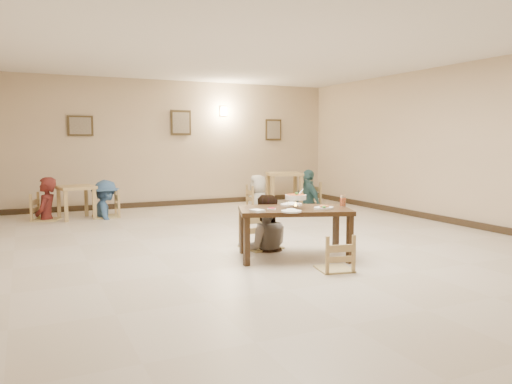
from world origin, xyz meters
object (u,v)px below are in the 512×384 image
bg_table_left (76,192)px  main_table (294,214)px  bg_chair_ll (46,195)px  bg_chair_lr (105,191)px  curry_warmer (296,197)px  bg_diner_c (258,175)px  chair_near (335,235)px  bg_diner_d (309,169)px  bg_diner_a (45,177)px  main_diner (265,195)px  chair_far (261,212)px  bg_chair_rl (258,187)px  drink_glass (343,201)px  bg_table_right (284,178)px  bg_diner_b (105,180)px  bg_chair_rr (308,183)px

bg_table_left → main_table: bearing=-64.1°
bg_chair_ll → bg_chair_lr: bg_chair_lr is taller
curry_warmer → bg_diner_c: bg_diner_c is taller
main_table → chair_near: 0.78m
main_table → bg_diner_c: 5.18m
bg_table_left → bg_chair_ll: size_ratio=0.76×
bg_table_left → bg_diner_d: 5.45m
bg_diner_a → bg_diner_d: (6.00, -0.06, 0.01)m
main_table → bg_diner_d: (3.11, 4.81, 0.26)m
bg_diner_a → main_diner: bearing=53.2°
chair_far → bg_table_left: 4.60m
main_table → bg_chair_rl: size_ratio=1.68×
bg_chair_rl → bg_diner_a: bearing=92.6°
drink_glass → bg_table_right: drink_glass is taller
chair_far → bg_table_left: (-2.20, 4.04, 0.00)m
main_table → bg_table_left: main_table is taller
chair_near → bg_diner_a: (-3.04, 5.62, 0.43)m
chair_far → bg_diner_a: bg_diner_a is taller
curry_warmer → bg_table_left: size_ratio=0.41×
chair_far → bg_diner_a: (-2.76, 4.11, 0.32)m
drink_glass → chair_near: bearing=-131.1°
bg_table_right → bg_chair_rl: bearing=175.7°
chair_near → curry_warmer: 0.84m
curry_warmer → chair_far: bearing=100.0°
bg_table_right → main_table: bearing=-116.8°
bg_chair_ll → bg_diner_a: bearing=0.0°
bg_diner_a → bg_diner_c: bg_diner_a is taller
bg_table_right → bg_diner_d: 0.70m
chair_near → bg_table_right: (2.29, 5.57, 0.23)m
main_diner → bg_diner_c: (1.87, 4.19, -0.03)m
curry_warmer → bg_diner_b: 5.11m
bg_diner_d → curry_warmer: bearing=145.0°
chair_near → bg_table_right: chair_near is taller
bg_chair_rl → main_table: bearing=162.8°
main_table → chair_near: bearing=-59.4°
bg_chair_rl → bg_chair_rr: bearing=-89.9°
bg_chair_ll → bg_chair_rr: (6.00, -0.06, 0.01)m
bg_diner_b → chair_far: bearing=-162.0°
drink_glass → bg_chair_lr: (-2.45, 4.91, -0.22)m
main_table → main_diner: 0.72m
chair_near → bg_table_left: chair_near is taller
bg_chair_lr → bg_diner_d: 4.88m
curry_warmer → bg_chair_rl: 5.21m
chair_far → main_table: bearing=-88.0°
bg_table_right → bg_diner_b: bearing=-179.3°
bg_diner_c → bg_diner_d: bg_diner_d is taller
bg_chair_ll → chair_near: bearing=-131.0°
bg_chair_ll → bg_diner_b: 1.17m
bg_table_right → bg_chair_rl: 0.70m
bg_chair_ll → bg_chair_lr: bearing=-74.5°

